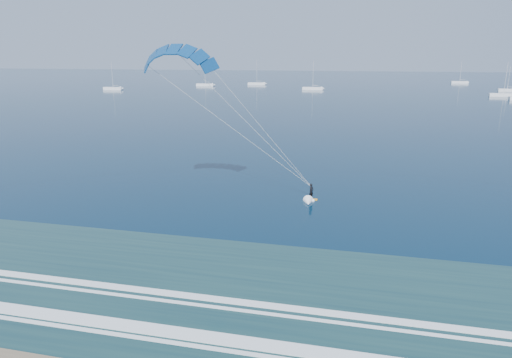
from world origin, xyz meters
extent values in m
cube|color=#1E423F|center=(0.00, 8.00, 0.01)|extent=(600.00, 22.00, 0.03)
cube|color=white|center=(0.00, 5.50, 0.04)|extent=(600.00, 1.10, 0.07)
cube|color=white|center=(0.00, 9.50, 0.04)|extent=(600.00, 0.70, 0.07)
cube|color=orange|center=(9.05, 31.95, 0.04)|extent=(1.39, 0.45, 0.08)
imported|color=black|center=(9.05, 31.95, 0.94)|extent=(0.68, 0.75, 1.71)
cone|color=white|center=(8.90, 30.65, 0.08)|extent=(1.31, 1.74, 1.10)
cube|color=white|center=(-96.32, 173.65, 0.60)|extent=(8.82, 2.40, 1.20)
cylinder|color=silver|center=(-96.32, 173.65, 6.59)|extent=(0.18, 0.18, 10.78)
cylinder|color=silver|center=(-95.12, 173.65, 2.00)|extent=(2.60, 0.12, 0.12)
cube|color=white|center=(-64.48, 208.04, 0.60)|extent=(9.04, 2.40, 1.20)
cylinder|color=silver|center=(-64.48, 208.04, 6.78)|extent=(0.18, 0.18, 11.17)
cylinder|color=silver|center=(-63.28, 208.04, 2.00)|extent=(2.60, 0.12, 0.12)
cube|color=white|center=(-41.19, 223.29, 0.60)|extent=(9.35, 2.40, 1.20)
cylinder|color=silver|center=(-41.19, 223.29, 6.86)|extent=(0.18, 0.18, 11.32)
cylinder|color=silver|center=(-39.99, 223.29, 2.00)|extent=(2.60, 0.12, 0.12)
cube|color=white|center=(-8.58, 194.41, 0.60)|extent=(9.20, 2.40, 1.20)
cylinder|color=silver|center=(-8.58, 194.41, 6.95)|extent=(0.18, 0.18, 11.50)
cylinder|color=silver|center=(-7.38, 194.41, 2.00)|extent=(2.60, 0.12, 0.12)
cube|color=white|center=(65.54, 261.23, 0.60)|extent=(8.71, 2.40, 1.20)
cylinder|color=silver|center=(65.54, 261.23, 6.52)|extent=(0.18, 0.18, 10.65)
cylinder|color=silver|center=(66.74, 261.23, 2.00)|extent=(2.60, 0.12, 0.12)
cube|color=white|center=(74.04, 202.67, 0.60)|extent=(7.49, 2.40, 1.20)
cylinder|color=silver|center=(74.04, 202.67, 5.79)|extent=(0.18, 0.18, 9.19)
cylinder|color=silver|center=(75.24, 202.67, 2.00)|extent=(2.60, 0.12, 0.12)
cube|color=white|center=(65.67, 175.94, 0.60)|extent=(10.18, 2.40, 1.20)
cylinder|color=silver|center=(65.67, 175.94, 7.02)|extent=(0.18, 0.18, 11.63)
cylinder|color=silver|center=(66.87, 175.94, 2.00)|extent=(2.60, 0.12, 0.12)
camera|label=1|loc=(13.93, -15.45, 15.20)|focal=32.00mm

